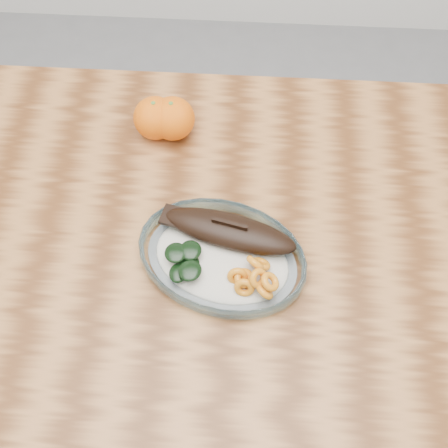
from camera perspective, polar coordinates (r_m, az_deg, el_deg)
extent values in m
plane|color=slate|center=(1.65, -3.41, -14.74)|extent=(3.00, 3.00, 0.00)
cube|color=#593015|center=(0.97, -5.60, -2.32)|extent=(1.20, 0.80, 0.04)
cylinder|color=brown|center=(1.52, 17.79, 1.05)|extent=(0.06, 0.06, 0.71)
ellipsoid|color=white|center=(0.93, -0.22, -3.61)|extent=(0.59, 0.49, 0.01)
torus|color=#89BED3|center=(0.92, -0.22, -3.32)|extent=(0.62, 0.62, 0.03)
ellipsoid|color=white|center=(0.91, -0.22, -3.09)|extent=(0.52, 0.43, 0.02)
ellipsoid|color=black|center=(0.91, 0.59, -0.20)|extent=(0.23, 0.12, 0.04)
ellipsoid|color=black|center=(0.91, 0.59, -0.42)|extent=(0.20, 0.10, 0.02)
cube|color=black|center=(0.93, -5.17, 1.28)|extent=(0.05, 0.05, 0.01)
cube|color=black|center=(0.89, 0.60, 0.37)|extent=(0.06, 0.02, 0.02)
torus|color=#BB550D|center=(0.88, 2.10, -5.07)|extent=(0.05, 0.05, 0.02)
torus|color=#BB550D|center=(0.88, 1.38, -4.86)|extent=(0.04, 0.03, 0.04)
torus|color=#BB550D|center=(0.87, 2.11, -6.03)|extent=(0.04, 0.03, 0.04)
torus|color=#BB550D|center=(0.87, 4.22, -6.36)|extent=(0.04, 0.04, 0.04)
torus|color=#BB550D|center=(0.89, 3.81, -3.61)|extent=(0.05, 0.04, 0.04)
torus|color=#BB550D|center=(0.86, 4.77, -5.40)|extent=(0.04, 0.05, 0.03)
torus|color=#BB550D|center=(0.87, 3.23, -3.50)|extent=(0.04, 0.04, 0.04)
torus|color=#BB550D|center=(0.86, 3.57, -5.06)|extent=(0.04, 0.04, 0.03)
ellipsoid|color=black|center=(0.88, -4.76, -4.52)|extent=(0.03, 0.04, 0.01)
ellipsoid|color=black|center=(0.89, -3.69, -3.56)|extent=(0.04, 0.04, 0.01)
ellipsoid|color=black|center=(0.89, -5.01, -2.43)|extent=(0.04, 0.04, 0.01)
ellipsoid|color=black|center=(0.89, -3.49, -2.19)|extent=(0.04, 0.04, 0.01)
ellipsoid|color=black|center=(0.87, -3.52, -4.28)|extent=(0.05, 0.05, 0.01)
sphere|color=#FF4605|center=(1.07, -6.98, 10.64)|extent=(0.08, 0.08, 0.08)
sphere|color=#FF4605|center=(1.06, -5.25, 10.62)|extent=(0.08, 0.08, 0.08)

